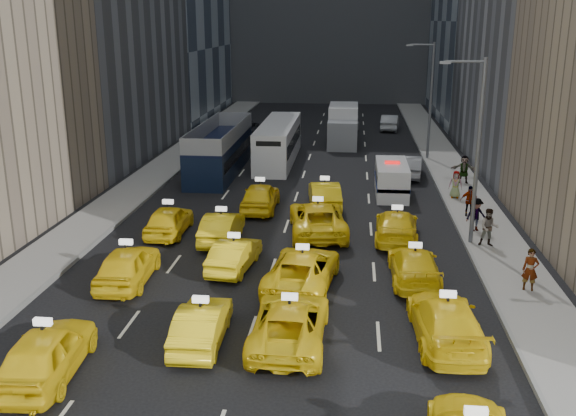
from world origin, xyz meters
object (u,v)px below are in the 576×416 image
at_px(double_decker, 220,149).
at_px(city_bus, 278,142).
at_px(nypd_van, 392,180).
at_px(pedestrian_0, 530,270).
at_px(box_truck, 343,126).

xyz_separation_m(double_decker, city_bus, (3.74, 3.97, -0.20)).
xyz_separation_m(nypd_van, pedestrian_0, (4.73, -14.76, 0.05)).
bearing_deg(city_bus, pedestrian_0, -64.26).
xyz_separation_m(city_bus, pedestrian_0, (12.93, -23.80, -0.49)).
distance_m(nypd_van, double_decker, 13.00).
height_order(nypd_van, city_bus, city_bus).
relative_size(city_bus, pedestrian_0, 6.83).
height_order(double_decker, box_truck, double_decker).
height_order(city_bus, box_truck, box_truck).
relative_size(city_bus, box_truck, 1.62).
height_order(nypd_van, pedestrian_0, nypd_van).
bearing_deg(city_bus, box_truck, 55.28).
xyz_separation_m(nypd_van, box_truck, (-3.37, 16.79, 0.67)).
bearing_deg(box_truck, pedestrian_0, -75.78).
relative_size(nypd_van, city_bus, 0.43).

